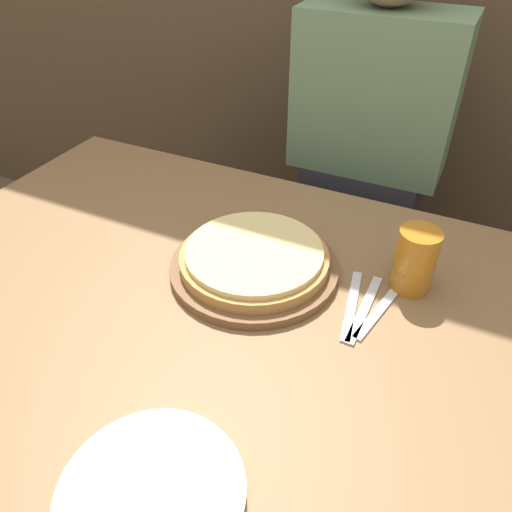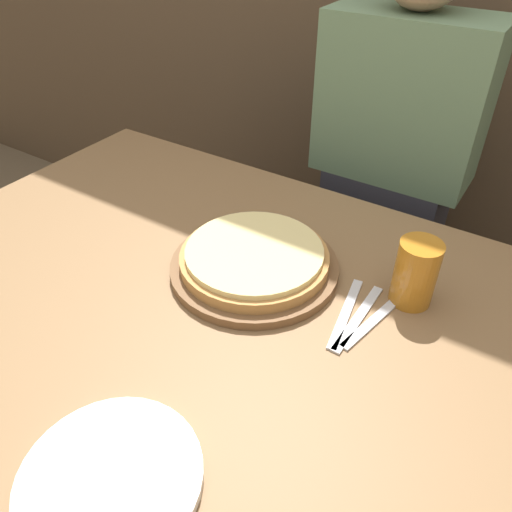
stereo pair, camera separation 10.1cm
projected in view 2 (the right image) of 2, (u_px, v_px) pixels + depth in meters
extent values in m
plane|color=#756047|center=(228.00, 497.00, 1.38)|extent=(12.00, 12.00, 0.00)
cube|color=olive|center=(223.00, 421.00, 1.16)|extent=(1.49, 1.04, 0.72)
cylinder|color=brown|center=(256.00, 268.00, 1.03)|extent=(0.35, 0.35, 0.02)
cylinder|color=#B77F42|center=(256.00, 259.00, 1.01)|extent=(0.30, 0.30, 0.02)
cylinder|color=#EAD184|center=(256.00, 252.00, 1.00)|extent=(0.28, 0.28, 0.01)
cylinder|color=#B7701E|center=(416.00, 273.00, 0.93)|extent=(0.08, 0.08, 0.13)
cylinder|color=white|center=(422.00, 248.00, 0.89)|extent=(0.08, 0.08, 0.02)
cylinder|color=white|center=(111.00, 478.00, 0.67)|extent=(0.25, 0.25, 0.02)
cube|color=silver|center=(346.00, 313.00, 0.93)|extent=(0.05, 0.20, 0.00)
cube|color=silver|center=(358.00, 318.00, 0.92)|extent=(0.02, 0.20, 0.00)
cube|color=silver|center=(371.00, 323.00, 0.91)|extent=(0.05, 0.17, 0.00)
cube|color=#33333D|center=(372.00, 267.00, 1.63)|extent=(0.34, 0.20, 0.70)
cube|color=slate|center=(403.00, 99.00, 1.29)|extent=(0.42, 0.20, 0.42)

